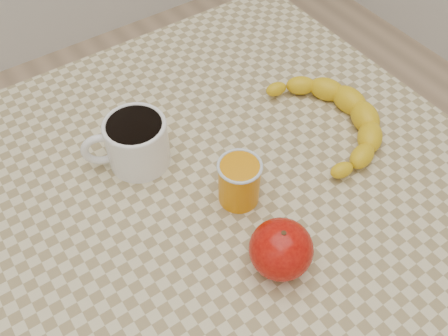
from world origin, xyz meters
TOP-DOWN VIEW (x-y plane):
  - table at (0.00, 0.00)m, footprint 0.80×0.80m
  - coffee_mug at (-0.09, 0.11)m, footprint 0.15×0.13m
  - orange_juice_glass at (-0.01, -0.05)m, footprint 0.07×0.07m
  - apple at (-0.03, -0.17)m, footprint 0.11×0.11m
  - banana at (0.21, -0.02)m, footprint 0.36×0.40m

SIDE VIEW (x-z plane):
  - table at x=0.00m, z-range 0.29..1.04m
  - banana at x=0.21m, z-range 0.75..0.79m
  - apple at x=-0.03m, z-range 0.75..0.83m
  - orange_juice_glass at x=-0.01m, z-range 0.75..0.83m
  - coffee_mug at x=-0.09m, z-range 0.75..0.84m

